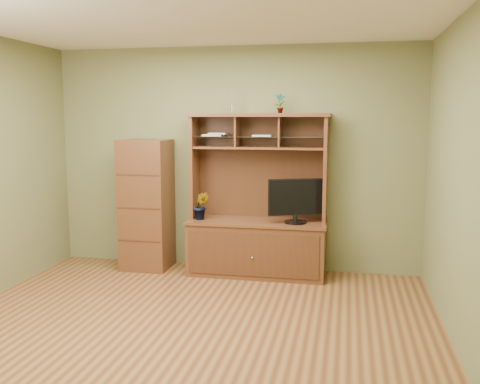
# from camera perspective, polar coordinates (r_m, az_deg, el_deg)

# --- Properties ---
(room) EXTENTS (4.54, 4.04, 2.74)m
(room) POSITION_cam_1_polar(r_m,az_deg,el_deg) (4.61, -5.83, 1.64)
(room) COLOR #573119
(room) RESTS_ON ground
(media_hutch) EXTENTS (1.66, 0.61, 1.90)m
(media_hutch) POSITION_cam_1_polar(r_m,az_deg,el_deg) (6.34, 1.84, -4.17)
(media_hutch) COLOR #4B2615
(media_hutch) RESTS_ON room
(monitor) EXTENTS (0.62, 0.30, 0.51)m
(monitor) POSITION_cam_1_polar(r_m,az_deg,el_deg) (6.12, 5.96, -0.84)
(monitor) COLOR black
(monitor) RESTS_ON media_hutch
(orchid_plant) EXTENTS (0.20, 0.17, 0.33)m
(orchid_plant) POSITION_cam_1_polar(r_m,az_deg,el_deg) (6.34, -4.16, -1.48)
(orchid_plant) COLOR #366021
(orchid_plant) RESTS_ON media_hutch
(top_plant) EXTENTS (0.13, 0.10, 0.23)m
(top_plant) POSITION_cam_1_polar(r_m,az_deg,el_deg) (6.23, 4.28, 9.43)
(top_plant) COLOR #3C6322
(top_plant) RESTS_ON media_hutch
(reed_diffuser) EXTENTS (0.06, 0.06, 0.28)m
(reed_diffuser) POSITION_cam_1_polar(r_m,az_deg,el_deg) (6.33, -0.81, 9.39)
(reed_diffuser) COLOR silver
(reed_diffuser) RESTS_ON media_hutch
(magazines) EXTENTS (0.83, 0.19, 0.04)m
(magazines) POSITION_cam_1_polar(r_m,az_deg,el_deg) (6.34, -1.05, 6.12)
(magazines) COLOR silver
(magazines) RESTS_ON media_hutch
(side_cabinet) EXTENTS (0.57, 0.52, 1.58)m
(side_cabinet) POSITION_cam_1_polar(r_m,az_deg,el_deg) (6.65, -9.94, -1.33)
(side_cabinet) COLOR #4B2615
(side_cabinet) RESTS_ON room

